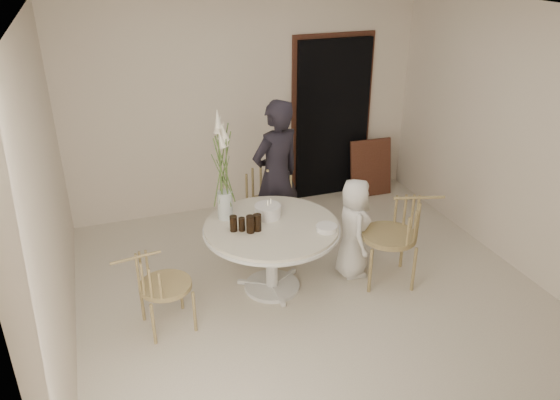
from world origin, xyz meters
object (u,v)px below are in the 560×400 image
object	(u,v)px
chair_right	(403,226)
chair_left	(152,281)
flower_vase	(223,172)
girl	(276,176)
birthday_cake	(268,211)
table	(272,235)
boy	(353,228)
chair_far	(269,193)

from	to	relation	value
chair_right	chair_left	size ratio (longest dim) A/B	1.17
chair_left	flower_vase	distance (m)	1.20
chair_left	girl	distance (m)	1.90
girl	birthday_cake	world-z (taller)	girl
table	chair_left	world-z (taller)	chair_left
girl	boy	bearing A→B (deg)	102.89
birthday_cake	flower_vase	size ratio (longest dim) A/B	0.24
chair_far	girl	xyz separation A→B (m)	(0.07, -0.06, 0.22)
table	birthday_cake	distance (m)	0.25
chair_far	flower_vase	size ratio (longest dim) A/B	0.89
birthday_cake	chair_left	bearing A→B (deg)	-160.06
girl	chair_left	bearing A→B (deg)	14.86
table	flower_vase	xyz separation A→B (m)	(-0.38, 0.28, 0.61)
girl	flower_vase	xyz separation A→B (m)	(-0.71, -0.53, 0.36)
chair_far	chair_right	size ratio (longest dim) A/B	1.03
girl	boy	size ratio (longest dim) A/B	1.60
chair_left	birthday_cake	xyz separation A→B (m)	(1.21, 0.44, 0.27)
chair_far	boy	xyz separation A→B (m)	(0.62, -0.89, -0.10)
girl	table	bearing A→B (deg)	47.39
chair_far	birthday_cake	distance (m)	0.77
boy	flower_vase	world-z (taller)	flower_vase
table	birthday_cake	size ratio (longest dim) A/B	5.11
chair_far	chair_right	bearing A→B (deg)	-25.13
chair_right	boy	size ratio (longest dim) A/B	0.89
table	birthday_cake	world-z (taller)	birthday_cake
table	boy	world-z (taller)	boy
chair_left	birthday_cake	world-z (taller)	birthday_cake
table	chair_far	size ratio (longest dim) A/B	1.35
chair_far	table	bearing A→B (deg)	-83.66
chair_far	chair_left	size ratio (longest dim) A/B	1.21
flower_vase	boy	bearing A→B (deg)	-13.16
girl	birthday_cake	distance (m)	0.72
chair_left	boy	xyz separation A→B (m)	(2.07, 0.26, 0.01)
chair_right	table	bearing A→B (deg)	-86.18
chair_far	girl	world-z (taller)	girl
boy	girl	bearing A→B (deg)	44.68
birthday_cake	flower_vase	world-z (taller)	flower_vase
chair_right	flower_vase	distance (m)	1.87
table	chair_left	distance (m)	1.23
chair_left	flower_vase	bearing A→B (deg)	-64.12
boy	flower_vase	distance (m)	1.47
table	chair_right	xyz separation A→B (m)	(1.30, -0.27, 0.00)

